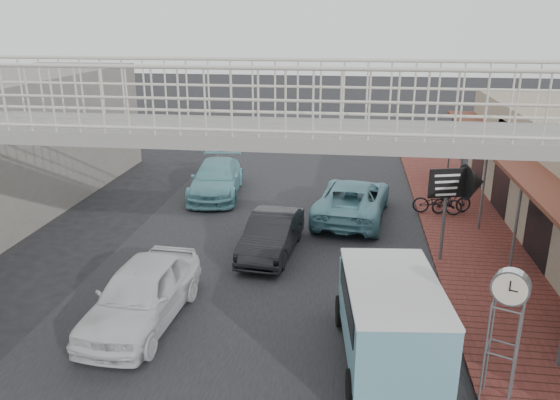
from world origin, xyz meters
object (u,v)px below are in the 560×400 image
(motorcycle_far, at_px, (452,201))
(white_hatchback, at_px, (142,294))
(dark_sedan, at_px, (272,234))
(street_clock, at_px, (510,294))
(arrow_sign, at_px, (471,183))
(angkot_van, at_px, (389,310))
(angkot_far, at_px, (216,179))
(motorcycle_near, at_px, (437,202))
(angkot_curb, at_px, (353,199))

(motorcycle_far, bearing_deg, white_hatchback, 115.75)
(dark_sedan, xyz_separation_m, motorcycle_far, (6.19, 4.35, -0.06))
(dark_sedan, height_order, street_clock, street_clock)
(street_clock, height_order, arrow_sign, arrow_sign)
(angkot_van, relative_size, arrow_sign, 1.47)
(street_clock, xyz_separation_m, arrow_sign, (0.61, 6.74, 0.10))
(dark_sedan, distance_m, street_clock, 8.59)
(motorcycle_far, bearing_deg, dark_sedan, 105.42)
(angkot_far, bearing_deg, white_hatchback, -92.24)
(street_clock, bearing_deg, motorcycle_far, 108.21)
(angkot_van, xyz_separation_m, motorcycle_near, (2.35, 9.67, -0.73))
(motorcycle_near, bearing_deg, angkot_curb, 106.88)
(motorcycle_near, bearing_deg, arrow_sign, -169.55)
(angkot_curb, bearing_deg, arrow_sign, 142.15)
(angkot_curb, bearing_deg, motorcycle_near, -162.43)
(angkot_van, distance_m, arrow_sign, 6.35)
(angkot_curb, relative_size, motorcycle_near, 2.88)
(arrow_sign, bearing_deg, angkot_curb, 118.77)
(motorcycle_near, bearing_deg, white_hatchback, 143.61)
(motorcycle_far, bearing_deg, angkot_curb, 80.97)
(white_hatchback, bearing_deg, angkot_curb, 61.93)
(dark_sedan, bearing_deg, arrow_sign, 7.47)
(white_hatchback, relative_size, dark_sedan, 1.14)
(angkot_van, distance_m, street_clock, 2.52)
(angkot_curb, relative_size, angkot_far, 1.07)
(motorcycle_near, xyz_separation_m, arrow_sign, (0.26, -4.01, 1.92))
(dark_sedan, bearing_deg, angkot_far, 124.74)
(dark_sedan, xyz_separation_m, arrow_sign, (5.90, 0.20, 1.85))
(motorcycle_far, relative_size, street_clock, 0.58)
(white_hatchback, distance_m, motorcycle_far, 12.40)
(white_hatchback, distance_m, angkot_van, 5.92)
(motorcycle_far, height_order, arrow_sign, arrow_sign)
(dark_sedan, distance_m, angkot_van, 6.41)
(dark_sedan, distance_m, arrow_sign, 6.19)
(street_clock, bearing_deg, angkot_far, 147.67)
(angkot_far, distance_m, motorcycle_far, 9.48)
(angkot_van, xyz_separation_m, street_clock, (2.00, -1.07, 1.09))
(white_hatchback, height_order, angkot_curb, white_hatchback)
(motorcycle_near, xyz_separation_m, street_clock, (-0.35, -10.75, 1.82))
(dark_sedan, bearing_deg, motorcycle_far, 40.57)
(angkot_van, bearing_deg, motorcycle_near, 70.34)
(white_hatchback, relative_size, motorcycle_far, 2.78)
(white_hatchback, xyz_separation_m, arrow_sign, (8.42, 4.69, 1.73))
(angkot_van, height_order, motorcycle_far, angkot_van)
(angkot_curb, relative_size, angkot_van, 1.19)
(angkot_curb, height_order, angkot_far, angkot_curb)
(motorcycle_far, xyz_separation_m, arrow_sign, (-0.29, -4.14, 1.91))
(motorcycle_near, relative_size, arrow_sign, 0.61)
(white_hatchback, bearing_deg, motorcycle_far, 48.96)
(angkot_far, bearing_deg, street_clock, -61.30)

